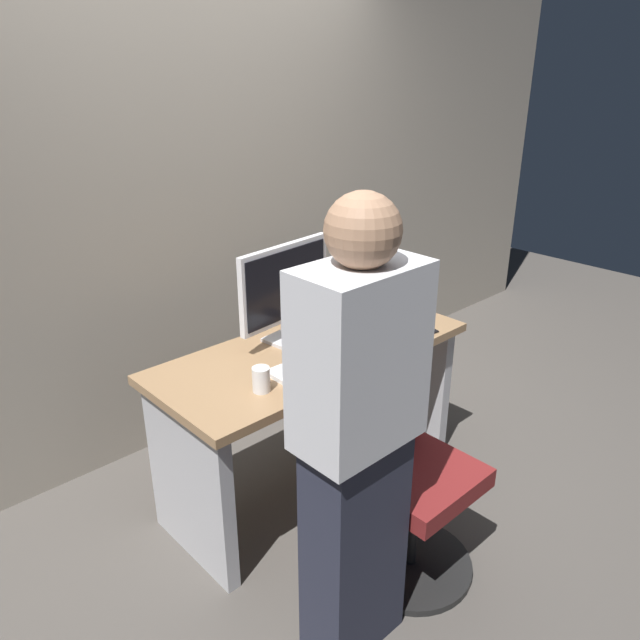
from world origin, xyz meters
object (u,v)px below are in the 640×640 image
(office_chair, at_px, (404,476))
(person_at_desk, at_px, (357,442))
(keyboard, at_px, (313,362))
(monitor, at_px, (285,287))
(cell_phone, at_px, (423,328))
(desk, at_px, (313,392))
(book_stack, at_px, (347,306))
(mouse, at_px, (358,342))
(cup_near_keyboard, at_px, (261,379))

(office_chair, distance_m, person_at_desk, 0.59)
(person_at_desk, height_order, keyboard, person_at_desk)
(monitor, height_order, cell_phone, monitor)
(desk, distance_m, cell_phone, 0.62)
(desk, bearing_deg, person_at_desk, -123.16)
(office_chair, relative_size, book_stack, 4.62)
(desk, relative_size, keyboard, 3.46)
(monitor, relative_size, mouse, 5.40)
(person_at_desk, bearing_deg, desk, 56.84)
(mouse, bearing_deg, book_stack, 52.88)
(desk, distance_m, person_at_desk, 0.94)
(monitor, distance_m, cup_near_keyboard, 0.53)
(mouse, distance_m, cup_near_keyboard, 0.58)
(office_chair, distance_m, keyboard, 0.60)
(cup_near_keyboard, relative_size, cell_phone, 0.71)
(person_at_desk, height_order, mouse, person_at_desk)
(office_chair, bearing_deg, book_stack, 59.65)
(office_chair, height_order, cell_phone, office_chair)
(cell_phone, bearing_deg, keyboard, -177.85)
(cup_near_keyboard, bearing_deg, cell_phone, -3.60)
(office_chair, bearing_deg, cup_near_keyboard, 126.49)
(book_stack, bearing_deg, cell_phone, -69.30)
(person_at_desk, xyz_separation_m, cup_near_keyboard, (0.07, 0.58, -0.03))
(office_chair, bearing_deg, desk, 83.31)
(office_chair, height_order, mouse, office_chair)
(mouse, distance_m, book_stack, 0.37)
(office_chair, relative_size, mouse, 9.40)
(keyboard, bearing_deg, monitor, 74.76)
(person_at_desk, height_order, book_stack, person_at_desk)
(monitor, height_order, cup_near_keyboard, monitor)
(monitor, bearing_deg, mouse, -54.63)
(mouse, bearing_deg, keyboard, -179.70)
(office_chair, relative_size, monitor, 1.74)
(office_chair, bearing_deg, cell_phone, 33.72)
(cell_phone, bearing_deg, mouse, 176.13)
(cell_phone, bearing_deg, monitor, 156.94)
(mouse, xyz_separation_m, cup_near_keyboard, (-0.58, -0.03, 0.03))
(person_at_desk, xyz_separation_m, monitor, (0.45, 0.89, 0.18))
(monitor, xyz_separation_m, cell_phone, (0.56, -0.37, -0.25))
(office_chair, bearing_deg, mouse, 64.16)
(monitor, xyz_separation_m, mouse, (0.20, -0.27, -0.24))
(person_at_desk, relative_size, book_stack, 8.06)
(monitor, bearing_deg, book_stack, 2.33)
(desk, bearing_deg, book_stack, 23.16)
(keyboard, bearing_deg, desk, 50.35)
(office_chair, relative_size, cell_phone, 6.53)
(monitor, relative_size, cup_near_keyboard, 5.30)
(cup_near_keyboard, bearing_deg, person_at_desk, -96.64)
(cup_near_keyboard, bearing_deg, mouse, 3.04)
(desk, relative_size, cup_near_keyboard, 14.61)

